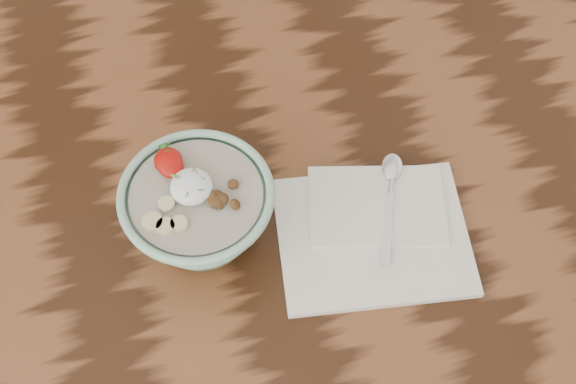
{
  "coord_description": "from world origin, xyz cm",
  "views": [
    {
      "loc": [
        -10.26,
        -52.9,
        163.37
      ],
      "look_at": [
        3.63,
        -8.03,
        85.81
      ],
      "focal_mm": 50.0,
      "sensor_mm": 36.0,
      "label": 1
    }
  ],
  "objects": [
    {
      "name": "spoon",
      "position": [
        18.26,
        -5.2,
        76.79
      ],
      "size": [
        8.3,
        15.48,
        0.85
      ],
      "rotation": [
        0.0,
        0.0,
        -0.42
      ],
      "color": "silver",
      "rests_on": "napkin"
    },
    {
      "name": "table",
      "position": [
        0.0,
        0.0,
        65.7
      ],
      "size": [
        160.0,
        90.0,
        75.0
      ],
      "color": "black",
      "rests_on": "ground"
    },
    {
      "name": "napkin",
      "position": [
        14.03,
        -10.56,
        75.6
      ],
      "size": [
        26.45,
        23.05,
        1.44
      ],
      "rotation": [
        0.0,
        0.0,
        -0.18
      ],
      "color": "white",
      "rests_on": "table"
    },
    {
      "name": "breakfast_bowl",
      "position": [
        -6.42,
        -4.67,
        81.14
      ],
      "size": [
        18.19,
        18.19,
        12.11
      ],
      "rotation": [
        0.0,
        0.0,
        -0.27
      ],
      "color": "#90C2A7",
      "rests_on": "table"
    }
  ]
}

